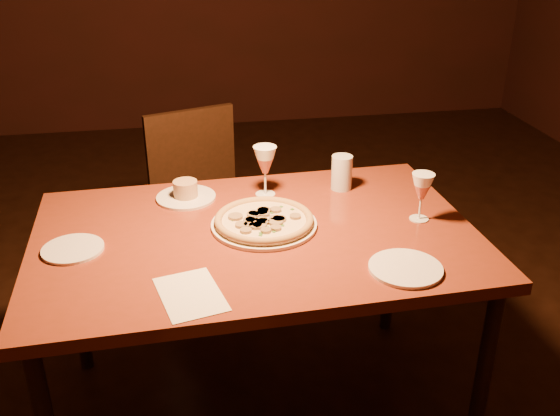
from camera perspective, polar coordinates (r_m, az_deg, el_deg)
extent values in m
plane|color=black|center=(2.53, -5.24, -17.97)|extent=(7.00, 7.00, 0.00)
cube|color=maroon|center=(2.07, -2.24, -2.72)|extent=(1.48, 0.97, 0.04)
cylinder|color=black|center=(2.62, -18.21, -7.32)|extent=(0.05, 0.05, 0.74)
cylinder|color=black|center=(2.18, 18.00, -14.91)|extent=(0.05, 0.05, 0.74)
cylinder|color=black|center=(2.76, 10.13, -4.45)|extent=(0.05, 0.05, 0.74)
cube|color=black|center=(2.92, -6.46, -0.30)|extent=(0.55, 0.55, 0.04)
cube|color=black|center=(3.00, -8.13, 5.10)|extent=(0.42, 0.16, 0.41)
cylinder|color=black|center=(2.84, -8.16, -6.81)|extent=(0.04, 0.04, 0.44)
cylinder|color=black|center=(3.13, -10.43, -3.69)|extent=(0.04, 0.04, 0.44)
cylinder|color=black|center=(2.96, -1.77, -5.14)|extent=(0.04, 0.04, 0.44)
cylinder|color=black|center=(3.23, -4.54, -2.29)|extent=(0.04, 0.04, 0.44)
cylinder|color=white|center=(2.09, -1.47, -1.53)|extent=(0.36, 0.36, 0.01)
cylinder|color=#FBDFAD|center=(2.09, -1.47, -1.22)|extent=(0.32, 0.32, 0.01)
torus|color=tan|center=(2.08, -1.47, -1.06)|extent=(0.33, 0.33, 0.03)
cylinder|color=white|center=(2.32, -8.59, 0.98)|extent=(0.22, 0.22, 0.01)
cylinder|color=tan|center=(2.30, -8.64, 1.76)|extent=(0.09, 0.09, 0.06)
cylinder|color=silver|center=(2.36, 5.66, 3.25)|extent=(0.08, 0.08, 0.13)
cylinder|color=white|center=(2.06, -18.42, -3.58)|extent=(0.19, 0.19, 0.01)
cylinder|color=white|center=(1.89, 11.41, -5.42)|extent=(0.22, 0.22, 0.01)
cube|color=white|center=(1.76, -8.18, -7.81)|extent=(0.21, 0.27, 0.00)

